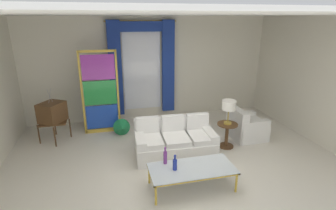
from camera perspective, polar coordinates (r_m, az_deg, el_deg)
The scene contains 15 objects.
ground_plane at distance 5.66m, azimuth 2.02°, elevation -13.03°, with size 16.00×16.00×0.00m, color silver.
wall_rear at distance 7.94m, azimuth -3.92°, elevation 7.90°, with size 8.00×0.12×3.00m, color silver.
wall_right at distance 7.38m, azimuth 29.33°, elevation 4.75°, with size 0.12×7.00×3.00m, color silver.
ceiling_slab at distance 5.59m, azimuth 0.03°, elevation 19.15°, with size 8.00×7.60×0.04m, color white.
curtained_window at distance 7.70m, azimuth -5.64°, elevation 9.34°, with size 2.00×0.17×2.70m.
couch_white_long at distance 5.97m, azimuth 1.38°, elevation -7.86°, with size 1.80×1.00×0.86m.
coffee_table at distance 4.85m, azimuth 5.21°, elevation -13.74°, with size 1.53×0.71×0.41m.
bottle_blue_decanter at distance 4.87m, azimuth -0.60°, elevation -11.19°, with size 0.07×0.07×0.33m.
bottle_crystal_tall at distance 4.70m, azimuth 1.50°, elevation -12.65°, with size 0.08×0.08×0.30m.
vintage_tv at distance 7.02m, azimuth -23.87°, elevation -1.64°, with size 0.74×0.77×1.35m.
armchair_white at distance 7.01m, azimuth 16.44°, elevation -4.67°, with size 0.84×0.84×0.80m.
stained_glass_divider at distance 7.03m, azimuth -14.48°, elevation 2.24°, with size 0.95×0.05×2.20m.
peacock_figurine at distance 6.96m, azimuth -9.99°, elevation -4.97°, with size 0.44×0.60×0.50m.
round_side_table at distance 6.40m, azimuth 12.67°, elevation -5.97°, with size 0.48×0.48×0.59m.
table_lamp_brass at distance 6.16m, azimuth 13.10°, elevation -0.25°, with size 0.32×0.32×0.57m.
Camera 1 is at (-1.34, -4.63, 2.96)m, focal length 28.04 mm.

